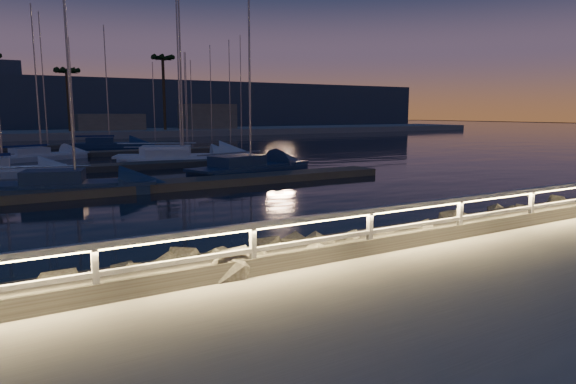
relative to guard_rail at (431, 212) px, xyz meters
name	(u,v)px	position (x,y,z in m)	size (l,w,h in m)	color
ground	(431,242)	(0.07, 0.00, -0.77)	(400.00, 400.00, 0.00)	#ABA79B
harbor_water	(127,167)	(0.07, 31.22, -1.74)	(400.00, 440.00, 0.60)	black
guard_rail	(431,212)	(0.00, 0.00, 0.00)	(44.11, 0.12, 1.06)	silver
riprap	(482,224)	(3.50, 1.20, -0.93)	(39.11, 2.70, 1.38)	slate
floating_docks	(122,158)	(0.07, 32.50, -1.17)	(22.00, 36.00, 0.40)	#5D574D
far_shore	(54,132)	(-0.06, 74.05, -0.48)	(160.00, 14.00, 5.20)	#ABA79B
palm_center	(67,73)	(2.07, 73.00, 8.01)	(3.00, 3.00, 9.70)	#503E25
palm_right	(163,61)	(16.07, 72.00, 10.26)	(3.00, 3.00, 12.20)	#503E25
sailboat_a	(0,170)	(-8.61, 25.59, -0.94)	(7.10, 2.65, 11.90)	silver
sailboat_c	(248,167)	(4.64, 19.48, -0.93)	(8.88, 4.88, 14.53)	navy
sailboat_f	(71,185)	(-5.92, 16.94, -0.95)	(7.64, 4.12, 12.54)	navy
sailboat_g	(39,155)	(-5.51, 36.39, -0.98)	(7.39, 4.34, 12.14)	silver
sailboat_h	(178,158)	(3.11, 28.06, -0.95)	(8.72, 4.51, 14.21)	silver
sailboat_k	(108,144)	(2.31, 48.63, -0.96)	(7.89, 4.16, 12.90)	navy
sailboat_l	(180,157)	(3.39, 28.50, -0.91)	(10.21, 6.47, 16.82)	silver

